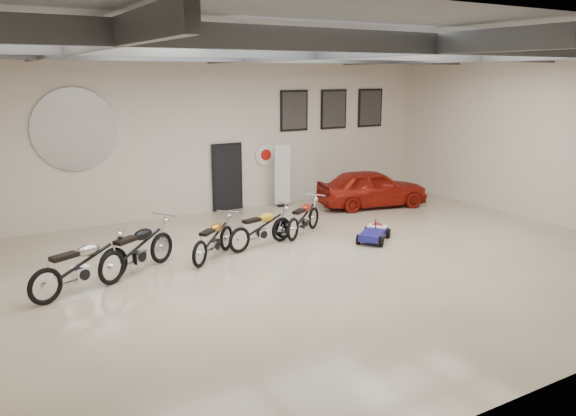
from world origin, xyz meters
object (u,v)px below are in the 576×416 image
motorcycle_gold (213,238)px  motorcycle_red (304,217)px  motorcycle_yellow (261,227)px  motorcycle_black (137,248)px  vintage_car (372,188)px  banner_stand (282,177)px  motorcycle_silver (80,264)px  go_kart (375,230)px

motorcycle_gold → motorcycle_red: 3.00m
motorcycle_yellow → motorcycle_red: bearing=2.1°
motorcycle_black → vintage_car: bearing=-15.4°
banner_stand → vintage_car: bearing=-21.3°
motorcycle_silver → vintage_car: 10.24m
motorcycle_gold → go_kart: (4.30, -0.72, -0.23)m
motorcycle_silver → motorcycle_black: 1.40m
motorcycle_silver → motorcycle_gold: bearing=-12.9°
motorcycle_black → motorcycle_gold: motorcycle_black is taller
motorcycle_black → banner_stand: bearing=2.2°
motorcycle_silver → motorcycle_yellow: motorcycle_silver is taller
go_kart → vintage_car: size_ratio=0.41×
motorcycle_silver → banner_stand: bearing=7.7°
motorcycle_silver → motorcycle_gold: 3.19m
banner_stand → motorcycle_yellow: size_ratio=0.99×
banner_stand → motorcycle_gold: banner_stand is taller
banner_stand → motorcycle_silver: (-7.23, -4.53, -0.41)m
motorcycle_black → motorcycle_yellow: 3.25m
motorcycle_black → motorcycle_gold: size_ratio=1.16×
motorcycle_gold → go_kart: size_ratio=1.28×
motorcycle_yellow → go_kart: 3.06m
motorcycle_gold → go_kart: 4.36m
motorcycle_red → go_kart: motorcycle_red is taller
vintage_car → motorcycle_gold: bearing=122.0°
motorcycle_silver → motorcycle_gold: motorcycle_silver is taller
motorcycle_red → motorcycle_gold: bearing=159.2°
go_kart → motorcycle_gold: bearing=132.4°
banner_stand → motorcycle_red: banner_stand is taller
motorcycle_red → go_kart: bearing=-78.9°
banner_stand → motorcycle_yellow: bearing=-117.3°
banner_stand → motorcycle_black: 7.17m
motorcycle_black → motorcycle_yellow: size_ratio=1.12×
motorcycle_yellow → go_kart: (2.90, -0.96, -0.25)m
motorcycle_black → vintage_car: vintage_car is taller
motorcycle_gold → motorcycle_black: bearing=143.4°
motorcycle_silver → vintage_car: (9.78, 3.03, 0.04)m
banner_stand → motorcycle_gold: size_ratio=1.02×
banner_stand → motorcycle_black: bearing=-136.9°
motorcycle_gold → motorcycle_yellow: 1.42m
motorcycle_gold → vintage_car: vintage_car is taller
motorcycle_silver → motorcycle_black: bearing=-1.9°
motorcycle_silver → motorcycle_yellow: bearing=-13.5°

